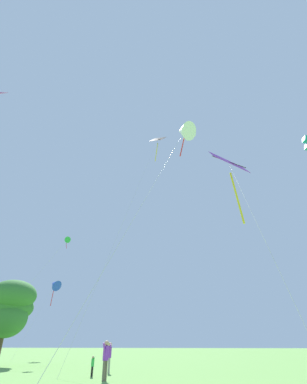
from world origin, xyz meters
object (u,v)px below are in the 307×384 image
at_px(kite_blue_delta, 55,285).
at_px(person_in_blue_jacket, 110,354).
at_px(kite_purple_streamer, 232,173).
at_px(tree_right_cluster, 10,306).
at_px(person_child_small, 93,364).
at_px(person_far_back, 106,356).
at_px(kite_black_large, 156,146).
at_px(kite_green_small, 66,240).
at_px(kite_white_distant, 184,131).

bearing_deg(kite_blue_delta, person_in_blue_jacket, -50.34).
height_order(kite_blue_delta, kite_purple_streamer, kite_purple_streamer).
bearing_deg(tree_right_cluster, person_in_blue_jacket, -21.51).
bearing_deg(kite_blue_delta, person_child_small, -54.15).
bearing_deg(person_far_back, kite_black_large, 84.86).
bearing_deg(kite_green_small, person_child_small, -52.65).
relative_size(kite_blue_delta, tree_right_cluster, 1.45).
relative_size(kite_purple_streamer, person_far_back, 5.71).
height_order(kite_white_distant, person_in_blue_jacket, kite_white_distant).
bearing_deg(kite_blue_delta, kite_green_small, -56.84).
height_order(person_in_blue_jacket, tree_right_cluster, tree_right_cluster).
distance_m(kite_purple_streamer, kite_white_distant, 6.94).
bearing_deg(kite_purple_streamer, kite_green_small, 134.25).
height_order(kite_purple_streamer, person_far_back, kite_purple_streamer).
bearing_deg(kite_green_small, person_far_back, -52.64).
xyz_separation_m(kite_purple_streamer, kite_white_distant, (-2.32, 3.31, 5.64)).
relative_size(kite_purple_streamer, kite_green_small, 0.77).
relative_size(kite_blue_delta, person_child_small, 9.64).
xyz_separation_m(kite_blue_delta, kite_purple_streamer, (23.17, -26.25, -0.30)).
distance_m(kite_black_large, kite_green_small, 15.69).
bearing_deg(person_child_small, person_far_back, -52.56).
distance_m(person_child_small, tree_right_cluster, 13.73).
relative_size(person_child_small, person_far_back, 0.58).
bearing_deg(tree_right_cluster, kite_white_distant, -28.75).
height_order(kite_white_distant, tree_right_cluster, kite_white_distant).
bearing_deg(person_child_small, kite_black_large, 74.05).
height_order(kite_purple_streamer, person_in_blue_jacket, kite_purple_streamer).
height_order(kite_green_small, person_in_blue_jacket, kite_green_small).
bearing_deg(kite_white_distant, kite_black_large, 110.25).
distance_m(kite_blue_delta, kite_black_large, 24.44).
relative_size(kite_green_small, tree_right_cluster, 1.92).
distance_m(kite_white_distant, person_in_blue_jacket, 15.55).
xyz_separation_m(person_child_small, tree_right_cluster, (-11.17, 6.87, 4.08)).
bearing_deg(kite_purple_streamer, tree_right_cluster, 146.90).
bearing_deg(kite_blue_delta, kite_purple_streamer, -48.57).
bearing_deg(kite_black_large, kite_blue_delta, 143.91).
xyz_separation_m(kite_green_small, kite_white_distant, (15.95, -15.45, 1.59)).
relative_size(kite_black_large, tree_right_cluster, 3.39).
bearing_deg(kite_blue_delta, tree_right_cluster, -75.42).
relative_size(kite_purple_streamer, person_child_small, 9.87).
xyz_separation_m(person_child_small, person_far_back, (1.39, -1.82, 0.46)).
bearing_deg(tree_right_cluster, kite_black_large, 4.60).
relative_size(kite_green_small, person_child_small, 12.79).
bearing_deg(person_in_blue_jacket, kite_black_large, 69.28).
relative_size(kite_white_distant, person_far_back, 8.48).
bearing_deg(kite_purple_streamer, person_far_back, 149.80).
relative_size(kite_black_large, kite_white_distant, 1.54).
xyz_separation_m(kite_white_distant, person_in_blue_jacket, (-6.01, 5.05, -13.42)).
bearing_deg(person_far_back, tree_right_cluster, 145.34).
xyz_separation_m(kite_blue_delta, person_child_small, (14.66, -20.29, -8.51)).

